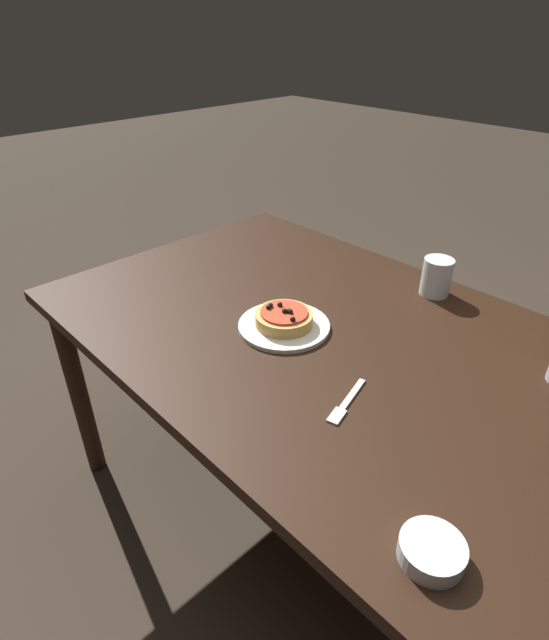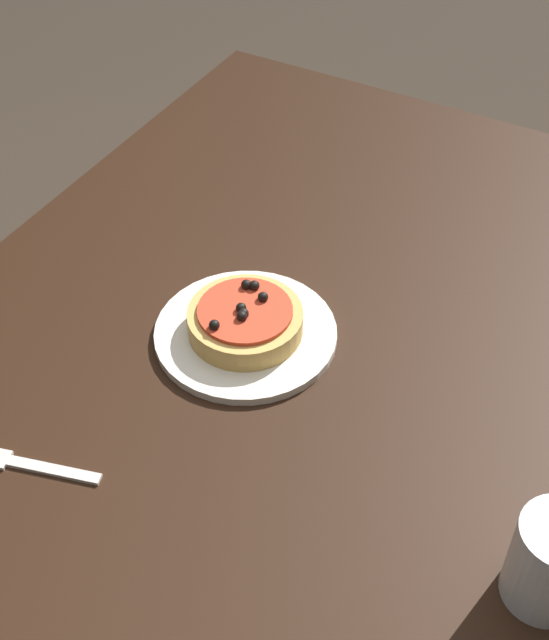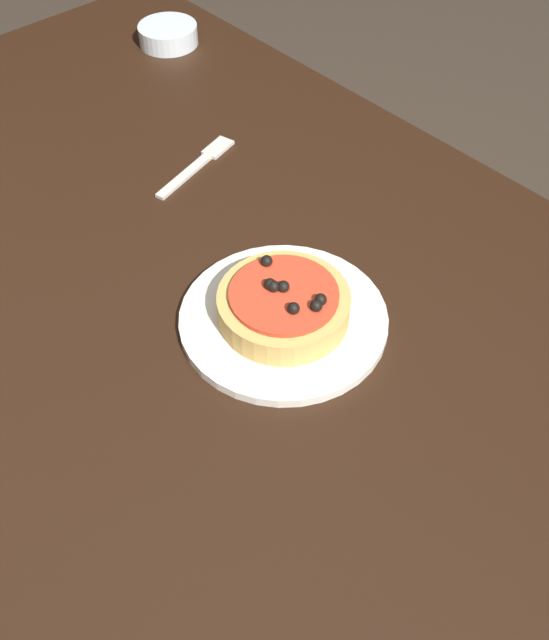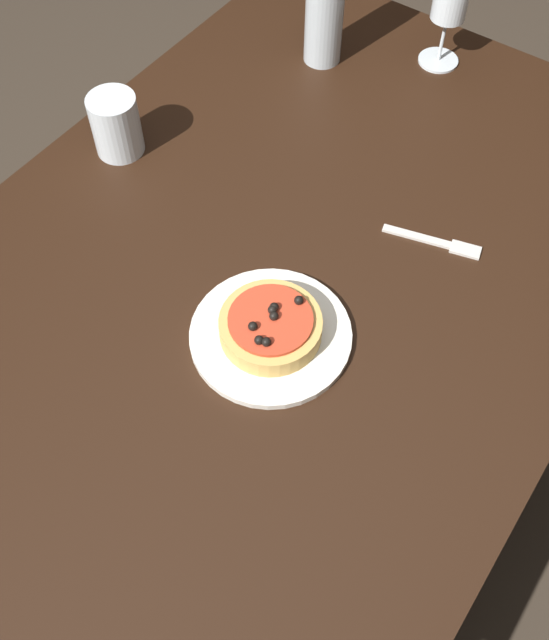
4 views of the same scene
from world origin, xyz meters
TOP-DOWN VIEW (x-y plane):
  - ground_plane at (0.00, 0.00)m, footprint 14.00×14.00m
  - dining_table at (0.00, 0.00)m, footprint 1.54×0.99m
  - dinner_plate at (-0.08, -0.07)m, footprint 0.24×0.24m
  - pizza at (-0.08, -0.07)m, footprint 0.15×0.15m
  - side_bowl at (0.54, -0.37)m, footprint 0.10×0.10m
  - fork at (0.23, -0.19)m, footprint 0.06×0.16m

SIDE VIEW (x-z plane):
  - ground_plane at x=0.00m, z-range 0.00..0.00m
  - dining_table at x=0.00m, z-range 0.30..1.05m
  - fork at x=0.23m, z-range 0.76..0.76m
  - dinner_plate at x=-0.08m, z-range 0.76..0.77m
  - side_bowl at x=0.54m, z-range 0.76..0.79m
  - pizza at x=-0.08m, z-range 0.76..0.81m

